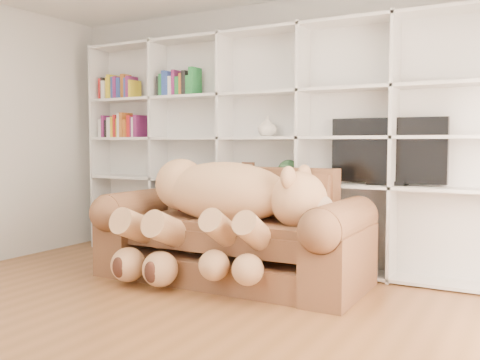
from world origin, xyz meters
The scene contains 14 objects.
floor centered at (0.00, 0.00, 0.00)m, with size 5.00×5.00×0.00m, color brown.
wall_back centered at (0.00, 2.50, 1.35)m, with size 5.00×0.02×2.70m, color silver.
bookshelf centered at (-0.24, 2.36, 1.31)m, with size 4.43×0.35×2.40m.
sofa centered at (0.04, 1.63, 0.38)m, with size 2.42×1.04×1.02m.
teddy_bear centered at (0.02, 1.43, 0.71)m, with size 1.83×1.00×1.06m.
throw_pillow centered at (-0.48, 1.80, 0.74)m, with size 0.45×0.14×0.45m, color maroon.
gift_box centered at (0.85, 1.71, 0.13)m, with size 0.34×0.31×0.27m, color #AD2C17.
tv centered at (1.25, 2.35, 1.17)m, with size 1.04×0.18×0.61m.
picture_frame centered at (-0.17, 2.30, 0.96)m, with size 0.14×0.03×0.18m, color brown.
green_vase centered at (0.29, 2.30, 0.97)m, with size 0.22×0.22×0.22m, color #2C5632.
figurine_tall centered at (-0.91, 2.30, 0.93)m, with size 0.07×0.07×0.14m, color beige.
figurine_short centered at (-0.92, 2.30, 0.92)m, with size 0.07×0.07×0.12m, color beige.
snow_globe centered at (-0.67, 2.30, 0.93)m, with size 0.13×0.13×0.13m, color silver.
shelf_vase centered at (0.05, 2.30, 1.42)m, with size 0.19×0.19×0.20m, color silver.
Camera 1 is at (2.44, -2.56, 1.25)m, focal length 40.00 mm.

